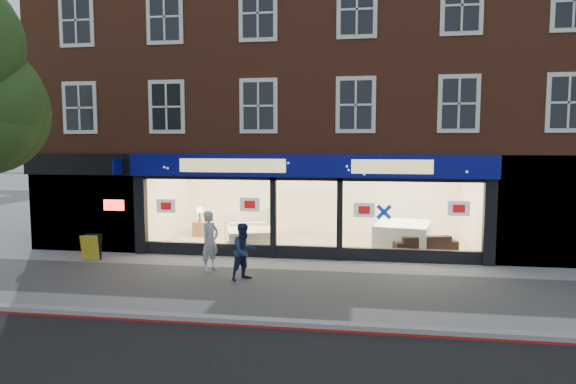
% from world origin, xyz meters
% --- Properties ---
extents(ground, '(120.00, 120.00, 0.00)m').
position_xyz_m(ground, '(0.00, 0.00, 0.00)').
color(ground, gray).
rests_on(ground, ground).
extents(kerb_line, '(60.00, 0.10, 0.01)m').
position_xyz_m(kerb_line, '(0.00, -3.10, 0.01)').
color(kerb_line, '#8C0A07').
rests_on(kerb_line, ground).
extents(kerb_stone, '(60.00, 0.25, 0.12)m').
position_xyz_m(kerb_stone, '(0.00, -2.90, 0.06)').
color(kerb_stone, gray).
rests_on(kerb_stone, ground).
extents(showroom_floor, '(11.00, 4.50, 0.10)m').
position_xyz_m(showroom_floor, '(0.00, 5.25, 0.05)').
color(showroom_floor, tan).
rests_on(showroom_floor, ground).
extents(building, '(19.00, 8.26, 10.30)m').
position_xyz_m(building, '(-0.02, 6.93, 6.67)').
color(building, brown).
rests_on(building, ground).
extents(display_bed, '(2.20, 2.43, 1.14)m').
position_xyz_m(display_bed, '(-2.18, 4.59, 0.42)').
color(display_bed, beige).
rests_on(display_bed, showroom_floor).
extents(bedside_table, '(0.49, 0.49, 0.55)m').
position_xyz_m(bedside_table, '(-4.40, 5.78, 0.38)').
color(bedside_table, brown).
rests_on(bedside_table, showroom_floor).
extents(mattress_stack, '(2.11, 2.47, 0.86)m').
position_xyz_m(mattress_stack, '(3.10, 4.73, 0.53)').
color(mattress_stack, white).
rests_on(mattress_stack, showroom_floor).
extents(sofa, '(2.24, 1.41, 0.61)m').
position_xyz_m(sofa, '(3.70, 4.02, 0.40)').
color(sofa, black).
rests_on(sofa, showroom_floor).
extents(a_board, '(0.59, 0.44, 0.83)m').
position_xyz_m(a_board, '(-6.58, 1.79, 0.41)').
color(a_board, gold).
rests_on(a_board, ground).
extents(pedestrian_grey, '(0.64, 0.74, 1.72)m').
position_xyz_m(pedestrian_grey, '(-2.54, 1.14, 0.86)').
color(pedestrian_grey, '#AFB2B7').
rests_on(pedestrian_grey, ground).
extents(pedestrian_blue, '(0.93, 0.95, 1.54)m').
position_xyz_m(pedestrian_blue, '(-1.35, 0.34, 0.77)').
color(pedestrian_blue, '#192648').
rests_on(pedestrian_blue, ground).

